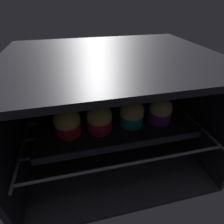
{
  "coord_description": "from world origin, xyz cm",
  "views": [
    {
      "loc": [
        -10.66,
        -24.71,
        49.09
      ],
      "look_at": [
        0.0,
        21.26,
        17.41
      ],
      "focal_mm": 28.36,
      "sensor_mm": 36.0,
      "label": 1
    }
  ],
  "objects_px": {
    "muffin_row0_col0": "(67,122)",
    "muffin_row0_col2": "(132,114)",
    "muffin_row1_col3": "(148,96)",
    "muffin_row0_col1": "(99,119)",
    "muffin_row0_col3": "(160,111)",
    "muffin_row1_col1": "(95,102)",
    "muffin_row1_col2": "(122,99)",
    "baking_tray": "(112,119)",
    "muffin_row1_col0": "(66,106)"
  },
  "relations": [
    {
      "from": "muffin_row1_col0",
      "to": "muffin_row1_col2",
      "type": "relative_size",
      "value": 0.93
    },
    {
      "from": "baking_tray",
      "to": "muffin_row1_col3",
      "type": "xyz_separation_m",
      "value": [
        0.14,
        0.04,
        0.05
      ]
    },
    {
      "from": "muffin_row0_col2",
      "to": "muffin_row0_col3",
      "type": "xyz_separation_m",
      "value": [
        0.09,
        -0.0,
        0.0
      ]
    },
    {
      "from": "baking_tray",
      "to": "muffin_row0_col2",
      "type": "height_order",
      "value": "muffin_row0_col2"
    },
    {
      "from": "muffin_row0_col2",
      "to": "muffin_row0_col1",
      "type": "bearing_deg",
      "value": -177.0
    },
    {
      "from": "muffin_row0_col1",
      "to": "muffin_row1_col0",
      "type": "distance_m",
      "value": 0.14
    },
    {
      "from": "muffin_row1_col0",
      "to": "muffin_row0_col1",
      "type": "bearing_deg",
      "value": -46.74
    },
    {
      "from": "muffin_row1_col0",
      "to": "muffin_row0_col2",
      "type": "bearing_deg",
      "value": -26.06
    },
    {
      "from": "muffin_row0_col3",
      "to": "muffin_row1_col0",
      "type": "distance_m",
      "value": 0.3
    },
    {
      "from": "muffin_row1_col3",
      "to": "muffin_row0_col1",
      "type": "bearing_deg",
      "value": -153.63
    },
    {
      "from": "muffin_row0_col2",
      "to": "muffin_row1_col0",
      "type": "height_order",
      "value": "same"
    },
    {
      "from": "muffin_row0_col2",
      "to": "muffin_row1_col1",
      "type": "distance_m",
      "value": 0.14
    },
    {
      "from": "muffin_row0_col0",
      "to": "muffin_row0_col2",
      "type": "height_order",
      "value": "muffin_row0_col0"
    },
    {
      "from": "muffin_row0_col0",
      "to": "muffin_row1_col2",
      "type": "bearing_deg",
      "value": 27.25
    },
    {
      "from": "muffin_row0_col1",
      "to": "muffin_row1_col1",
      "type": "bearing_deg",
      "value": 88.69
    },
    {
      "from": "muffin_row1_col0",
      "to": "muffin_row1_col2",
      "type": "height_order",
      "value": "muffin_row1_col2"
    },
    {
      "from": "muffin_row0_col3",
      "to": "muffin_row0_col0",
      "type": "bearing_deg",
      "value": 179.29
    },
    {
      "from": "muffin_row0_col3",
      "to": "muffin_row0_col1",
      "type": "bearing_deg",
      "value": -179.72
    },
    {
      "from": "muffin_row0_col0",
      "to": "muffin_row0_col1",
      "type": "relative_size",
      "value": 0.99
    },
    {
      "from": "muffin_row1_col1",
      "to": "muffin_row1_col3",
      "type": "bearing_deg",
      "value": -2.08
    },
    {
      "from": "muffin_row0_col0",
      "to": "muffin_row1_col3",
      "type": "relative_size",
      "value": 0.95
    },
    {
      "from": "muffin_row0_col1",
      "to": "muffin_row0_col2",
      "type": "distance_m",
      "value": 0.1
    },
    {
      "from": "muffin_row1_col2",
      "to": "muffin_row1_col1",
      "type": "bearing_deg",
      "value": 179.61
    },
    {
      "from": "muffin_row1_col0",
      "to": "muffin_row1_col1",
      "type": "relative_size",
      "value": 0.98
    },
    {
      "from": "muffin_row0_col0",
      "to": "muffin_row1_col0",
      "type": "xyz_separation_m",
      "value": [
        -0.0,
        0.1,
        -0.0
      ]
    },
    {
      "from": "baking_tray",
      "to": "muffin_row1_col0",
      "type": "xyz_separation_m",
      "value": [
        -0.14,
        0.05,
        0.04
      ]
    },
    {
      "from": "baking_tray",
      "to": "muffin_row1_col0",
      "type": "bearing_deg",
      "value": 160.75
    },
    {
      "from": "muffin_row0_col2",
      "to": "muffin_row1_col0",
      "type": "distance_m",
      "value": 0.22
    },
    {
      "from": "muffin_row1_col0",
      "to": "baking_tray",
      "type": "bearing_deg",
      "value": -19.25
    },
    {
      "from": "muffin_row0_col1",
      "to": "muffin_row0_col3",
      "type": "relative_size",
      "value": 1.04
    },
    {
      "from": "muffin_row0_col3",
      "to": "muffin_row0_col2",
      "type": "bearing_deg",
      "value": 177.31
    },
    {
      "from": "baking_tray",
      "to": "muffin_row1_col3",
      "type": "bearing_deg",
      "value": 17.32
    },
    {
      "from": "baking_tray",
      "to": "muffin_row1_col2",
      "type": "xyz_separation_m",
      "value": [
        0.05,
        0.05,
        0.04
      ]
    },
    {
      "from": "muffin_row0_col0",
      "to": "muffin_row1_col2",
      "type": "height_order",
      "value": "muffin_row1_col2"
    },
    {
      "from": "muffin_row0_col0",
      "to": "muffin_row1_col1",
      "type": "height_order",
      "value": "muffin_row0_col0"
    },
    {
      "from": "muffin_row1_col1",
      "to": "muffin_row0_col2",
      "type": "bearing_deg",
      "value": -44.48
    },
    {
      "from": "muffin_row0_col3",
      "to": "muffin_row1_col3",
      "type": "xyz_separation_m",
      "value": [
        -0.0,
        0.09,
        0.0
      ]
    },
    {
      "from": "muffin_row0_col2",
      "to": "muffin_row1_col0",
      "type": "xyz_separation_m",
      "value": [
        -0.19,
        0.09,
        -0.0
      ]
    },
    {
      "from": "muffin_row0_col1",
      "to": "muffin_row1_col3",
      "type": "height_order",
      "value": "muffin_row1_col3"
    },
    {
      "from": "muffin_row0_col2",
      "to": "muffin_row0_col3",
      "type": "relative_size",
      "value": 0.98
    },
    {
      "from": "muffin_row1_col1",
      "to": "baking_tray",
      "type": "bearing_deg",
      "value": -47.52
    },
    {
      "from": "muffin_row1_col1",
      "to": "muffin_row0_col0",
      "type": "bearing_deg",
      "value": -133.99
    },
    {
      "from": "muffin_row0_col1",
      "to": "muffin_row0_col3",
      "type": "height_order",
      "value": "muffin_row0_col1"
    },
    {
      "from": "muffin_row1_col3",
      "to": "muffin_row0_col3",
      "type": "bearing_deg",
      "value": -89.15
    },
    {
      "from": "muffin_row0_col0",
      "to": "muffin_row0_col1",
      "type": "height_order",
      "value": "muffin_row0_col1"
    },
    {
      "from": "muffin_row1_col3",
      "to": "muffin_row0_col2",
      "type": "bearing_deg",
      "value": -135.39
    },
    {
      "from": "baking_tray",
      "to": "muffin_row0_col2",
      "type": "bearing_deg",
      "value": -41.39
    },
    {
      "from": "muffin_row0_col2",
      "to": "muffin_row1_col1",
      "type": "relative_size",
      "value": 0.96
    },
    {
      "from": "muffin_row0_col3",
      "to": "muffin_row1_col1",
      "type": "xyz_separation_m",
      "value": [
        -0.19,
        0.1,
        -0.0
      ]
    },
    {
      "from": "muffin_row0_col3",
      "to": "muffin_row1_col0",
      "type": "bearing_deg",
      "value": 160.85
    }
  ]
}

